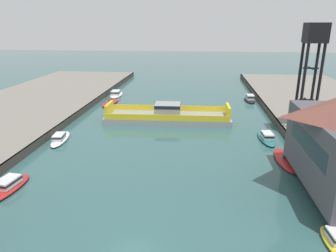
% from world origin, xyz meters
% --- Properties ---
extents(chain_ferry, '(23.76, 7.66, 3.43)m').
position_xyz_m(chain_ferry, '(-0.99, 36.60, 1.05)').
color(chain_ferry, '#939399').
rests_on(chain_ferry, ground).
extents(moored_boat_near_left, '(3.53, 8.57, 1.41)m').
position_xyz_m(moored_boat_near_left, '(-16.65, 57.39, 0.53)').
color(moored_boat_near_left, white).
rests_on(moored_boat_near_left, ground).
extents(moored_boat_near_right, '(3.18, 7.59, 1.26)m').
position_xyz_m(moored_boat_near_right, '(-16.87, 24.23, 0.47)').
color(moored_boat_near_right, white).
rests_on(moored_boat_near_right, ground).
extents(moored_boat_mid_left, '(3.30, 7.91, 1.35)m').
position_xyz_m(moored_boat_mid_left, '(-16.01, 8.57, 0.50)').
color(moored_boat_mid_left, red).
rests_on(moored_boat_mid_left, ground).
extents(moored_boat_mid_right, '(3.39, 8.20, 1.00)m').
position_xyz_m(moored_boat_mid_right, '(-15.76, 48.93, 0.26)').
color(moored_boat_mid_right, red).
rests_on(moored_boat_mid_right, ground).
extents(moored_boat_far_left, '(2.58, 6.78, 1.65)m').
position_xyz_m(moored_boat_far_left, '(16.96, 54.70, 0.62)').
color(moored_boat_far_left, black).
rests_on(moored_boat_far_left, ground).
extents(moored_boat_upstream_a, '(2.56, 7.52, 1.40)m').
position_xyz_m(moored_boat_upstream_a, '(15.71, 27.89, 0.52)').
color(moored_boat_upstream_a, '#237075').
rests_on(moored_boat_upstream_a, ground).
extents(moored_boat_upstream_b, '(2.59, 8.18, 1.07)m').
position_xyz_m(moored_boat_upstream_b, '(16.65, 19.72, 0.29)').
color(moored_boat_upstream_b, red).
rests_on(moored_boat_upstream_b, ground).
extents(crane_tower, '(3.09, 3.09, 16.57)m').
position_xyz_m(crane_tower, '(22.06, 31.05, 14.07)').
color(crane_tower, black).
rests_on(crane_tower, quay_right).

